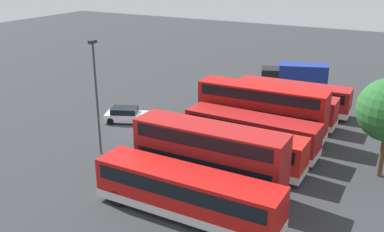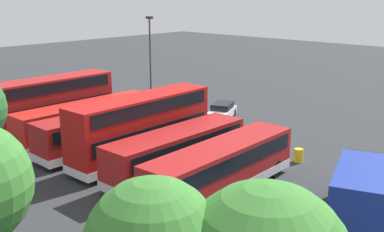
# 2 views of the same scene
# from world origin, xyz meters

# --- Properties ---
(ground_plane) EXTENTS (140.00, 140.00, 0.00)m
(ground_plane) POSITION_xyz_m (0.00, 0.00, 0.00)
(ground_plane) COLOR #2D3033
(bus_single_deck_near_end) EXTENTS (2.95, 11.35, 2.95)m
(bus_single_deck_near_end) POSITION_xyz_m (-11.04, 11.18, 1.62)
(bus_single_deck_near_end) COLOR #A51919
(bus_single_deck_near_end) RESTS_ON ground
(bus_single_deck_second) EXTENTS (2.69, 10.61, 2.95)m
(bus_single_deck_second) POSITION_xyz_m (-7.24, 10.98, 1.62)
(bus_single_deck_second) COLOR #A51919
(bus_single_deck_second) RESTS_ON ground
(bus_double_decker_third) EXTENTS (2.85, 11.25, 4.55)m
(bus_double_decker_third) POSITION_xyz_m (-3.44, 10.59, 2.45)
(bus_double_decker_third) COLOR #B71411
(bus_double_decker_third) RESTS_ON ground
(bus_single_deck_fourth) EXTENTS (2.86, 11.01, 2.95)m
(bus_single_deck_fourth) POSITION_xyz_m (0.03, 11.00, 1.62)
(bus_single_deck_fourth) COLOR #A51919
(bus_single_deck_fourth) RESTS_ON ground
(bus_single_deck_fifth) EXTENTS (2.63, 11.98, 2.95)m
(bus_single_deck_fifth) POSITION_xyz_m (3.39, 10.36, 1.62)
(bus_single_deck_fifth) COLOR red
(bus_single_deck_fifth) RESTS_ON ground
(bus_double_decker_sixth) EXTENTS (2.71, 10.44, 4.55)m
(bus_double_decker_sixth) POSITION_xyz_m (7.30, 10.86, 2.45)
(bus_double_decker_sixth) COLOR #A51919
(bus_double_decker_sixth) RESTS_ON ground
(bus_single_deck_seventh) EXTENTS (2.68, 11.88, 2.95)m
(bus_single_deck_seventh) POSITION_xyz_m (10.94, 11.19, 1.62)
(bus_single_deck_seventh) COLOR #B71411
(bus_single_deck_seventh) RESTS_ON ground
(box_truck_blue) EXTENTS (4.82, 7.91, 3.20)m
(box_truck_blue) POSITION_xyz_m (-18.54, 9.24, 1.71)
(box_truck_blue) COLOR navy
(box_truck_blue) RESTS_ON ground
(car_hatchback_silver) EXTENTS (3.24, 4.38, 1.43)m
(car_hatchback_silver) POSITION_xyz_m (-0.45, -1.84, 0.70)
(car_hatchback_silver) COLOR silver
(car_hatchback_silver) RESTS_ON ground
(lamp_post_tall) EXTENTS (0.70, 0.30, 9.14)m
(lamp_post_tall) POSITION_xyz_m (6.40, 0.73, 5.27)
(lamp_post_tall) COLOR #38383D
(lamp_post_tall) RESTS_ON ground
(waste_bin_yellow) EXTENTS (0.60, 0.60, 0.95)m
(waste_bin_yellow) POSITION_xyz_m (-11.66, 3.57, 0.47)
(waste_bin_yellow) COLOR yellow
(waste_bin_yellow) RESTS_ON ground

